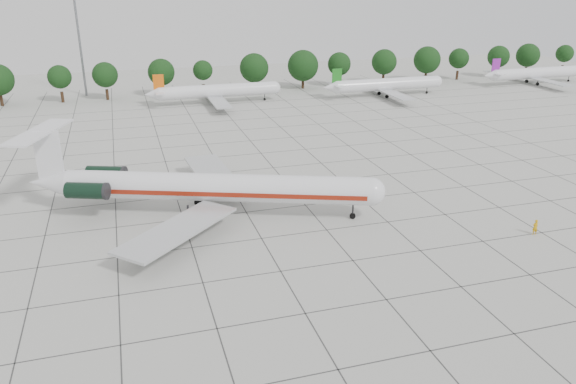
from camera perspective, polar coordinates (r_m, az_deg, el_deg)
The scene contains 9 objects.
ground at distance 67.06m, azimuth 3.95°, elevation -3.87°, with size 260.00×260.00×0.00m, color #B8B7B0.
apron_joints at distance 80.14m, azimuth 0.21°, elevation 0.50°, with size 170.00×170.00×0.02m, color #383838.
main_airliner at distance 70.75m, azimuth -9.19°, elevation 0.55°, with size 43.62×33.04×10.55m.
ground_crew at distance 71.47m, azimuth 23.82°, elevation -3.28°, with size 0.68×0.45×1.88m, color #D69C0C.
bg_airliner_c at distance 134.07m, azimuth -7.20°, elevation 10.13°, with size 28.24×27.20×7.40m.
bg_airliner_d at distance 143.26m, azimuth 9.98°, elevation 10.70°, with size 28.24×27.20×7.40m.
bg_airliner_e at distance 172.08m, azimuth 23.88°, elevation 10.97°, with size 28.24×27.20×7.40m.
tree_line at distance 143.79m, azimuth -12.75°, elevation 11.78°, with size 249.86×8.44×10.22m.
floodlight_mast at distance 149.56m, azimuth -20.47°, elevation 14.57°, with size 1.60×1.60×25.45m.
Camera 1 is at (-21.86, -56.67, 28.44)m, focal length 35.00 mm.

